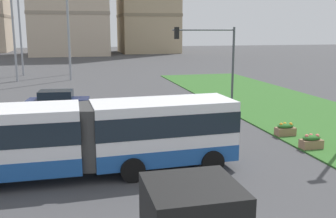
{
  "coord_description": "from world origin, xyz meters",
  "views": [
    {
      "loc": [
        -4.79,
        -4.05,
        5.99
      ],
      "look_at": [
        -0.47,
        13.86,
        2.2
      ],
      "focal_mm": 41.81,
      "sensor_mm": 36.0,
      "label": 1
    }
  ],
  "objects_px": {
    "car_navy_sedan": "(58,102)",
    "articulated_bus": "(96,136)",
    "flower_planter_4": "(311,141)",
    "flower_planter_5": "(285,129)",
    "traffic_light_far_right": "(213,54)"
  },
  "relations": [
    {
      "from": "car_navy_sedan",
      "to": "articulated_bus",
      "type": "bearing_deg",
      "value": -81.38
    },
    {
      "from": "flower_planter_4",
      "to": "flower_planter_5",
      "type": "distance_m",
      "value": 2.51
    },
    {
      "from": "car_navy_sedan",
      "to": "flower_planter_5",
      "type": "bearing_deg",
      "value": -38.25
    },
    {
      "from": "flower_planter_5",
      "to": "traffic_light_far_right",
      "type": "relative_size",
      "value": 0.18
    },
    {
      "from": "flower_planter_4",
      "to": "traffic_light_far_right",
      "type": "relative_size",
      "value": 0.18
    },
    {
      "from": "articulated_bus",
      "to": "traffic_light_far_right",
      "type": "bearing_deg",
      "value": 49.29
    },
    {
      "from": "articulated_bus",
      "to": "flower_planter_5",
      "type": "distance_m",
      "value": 11.27
    },
    {
      "from": "articulated_bus",
      "to": "flower_planter_5",
      "type": "relative_size",
      "value": 10.81
    },
    {
      "from": "articulated_bus",
      "to": "flower_planter_4",
      "type": "bearing_deg",
      "value": 4.66
    },
    {
      "from": "car_navy_sedan",
      "to": "traffic_light_far_right",
      "type": "height_order",
      "value": "traffic_light_far_right"
    },
    {
      "from": "articulated_bus",
      "to": "traffic_light_far_right",
      "type": "height_order",
      "value": "traffic_light_far_right"
    },
    {
      "from": "articulated_bus",
      "to": "car_navy_sedan",
      "type": "height_order",
      "value": "articulated_bus"
    },
    {
      "from": "articulated_bus",
      "to": "flower_planter_5",
      "type": "height_order",
      "value": "articulated_bus"
    },
    {
      "from": "articulated_bus",
      "to": "car_navy_sedan",
      "type": "distance_m",
      "value": 13.58
    },
    {
      "from": "articulated_bus",
      "to": "car_navy_sedan",
      "type": "relative_size",
      "value": 2.6
    }
  ]
}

